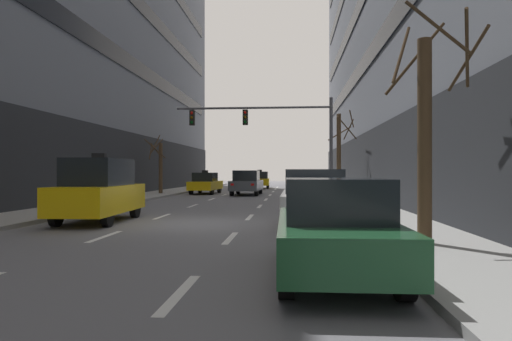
{
  "coord_description": "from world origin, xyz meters",
  "views": [
    {
      "loc": [
        3.17,
        -13.93,
        1.68
      ],
      "look_at": [
        0.54,
        18.03,
        1.73
      ],
      "focal_mm": 30.82,
      "sensor_mm": 36.0,
      "label": 1
    }
  ],
  "objects_px": {
    "taxi_driving_0": "(260,180)",
    "car_driving_2": "(247,183)",
    "street_tree_1": "(160,165)",
    "street_tree_2": "(339,153)",
    "taxi_driving_3": "(206,183)",
    "traffic_signal_0": "(273,127)",
    "taxi_driving_1": "(99,190)",
    "car_parked_0": "(334,228)",
    "car_parked_1": "(314,198)",
    "street_tree_0": "(426,131)"
  },
  "relations": [
    {
      "from": "traffic_signal_0",
      "to": "street_tree_0",
      "type": "bearing_deg",
      "value": -74.86
    },
    {
      "from": "taxi_driving_1",
      "to": "taxi_driving_0",
      "type": "bearing_deg",
      "value": 83.58
    },
    {
      "from": "street_tree_1",
      "to": "street_tree_2",
      "type": "height_order",
      "value": "street_tree_2"
    },
    {
      "from": "car_parked_0",
      "to": "street_tree_0",
      "type": "distance_m",
      "value": 3.86
    },
    {
      "from": "car_driving_2",
      "to": "traffic_signal_0",
      "type": "relative_size",
      "value": 0.54
    },
    {
      "from": "taxi_driving_0",
      "to": "car_driving_2",
      "type": "xyz_separation_m",
      "value": [
        -0.05,
        -11.85,
        0.04
      ]
    },
    {
      "from": "taxi_driving_1",
      "to": "street_tree_1",
      "type": "xyz_separation_m",
      "value": [
        -2.84,
        15.95,
        1.05
      ]
    },
    {
      "from": "taxi_driving_3",
      "to": "street_tree_2",
      "type": "relative_size",
      "value": 0.83
    },
    {
      "from": "taxi_driving_0",
      "to": "car_parked_1",
      "type": "relative_size",
      "value": 0.96
    },
    {
      "from": "car_parked_0",
      "to": "car_driving_2",
      "type": "bearing_deg",
      "value": 99.2
    },
    {
      "from": "taxi_driving_0",
      "to": "traffic_signal_0",
      "type": "relative_size",
      "value": 0.52
    },
    {
      "from": "car_driving_2",
      "to": "taxi_driving_3",
      "type": "relative_size",
      "value": 1.09
    },
    {
      "from": "car_driving_2",
      "to": "car_parked_1",
      "type": "relative_size",
      "value": 1.01
    },
    {
      "from": "car_parked_0",
      "to": "street_tree_1",
      "type": "xyz_separation_m",
      "value": [
        -9.9,
        23.01,
        1.32
      ]
    },
    {
      "from": "taxi_driving_0",
      "to": "street_tree_2",
      "type": "relative_size",
      "value": 0.86
    },
    {
      "from": "car_driving_2",
      "to": "car_parked_1",
      "type": "bearing_deg",
      "value": -77.4
    },
    {
      "from": "car_parked_0",
      "to": "car_parked_1",
      "type": "distance_m",
      "value": 6.6
    },
    {
      "from": "taxi_driving_3",
      "to": "traffic_signal_0",
      "type": "distance_m",
      "value": 10.33
    },
    {
      "from": "taxi_driving_0",
      "to": "taxi_driving_1",
      "type": "xyz_separation_m",
      "value": [
        -3.23,
        -28.73,
        0.24
      ]
    },
    {
      "from": "car_parked_0",
      "to": "street_tree_2",
      "type": "relative_size",
      "value": 0.82
    },
    {
      "from": "street_tree_0",
      "to": "street_tree_2",
      "type": "relative_size",
      "value": 0.96
    },
    {
      "from": "street_tree_2",
      "to": "traffic_signal_0",
      "type": "bearing_deg",
      "value": -143.41
    },
    {
      "from": "traffic_signal_0",
      "to": "street_tree_2",
      "type": "relative_size",
      "value": 1.68
    },
    {
      "from": "taxi_driving_1",
      "to": "street_tree_0",
      "type": "relative_size",
      "value": 0.89
    },
    {
      "from": "taxi_driving_3",
      "to": "street_tree_2",
      "type": "height_order",
      "value": "street_tree_2"
    },
    {
      "from": "taxi_driving_1",
      "to": "taxi_driving_3",
      "type": "distance_m",
      "value": 18.17
    },
    {
      "from": "street_tree_1",
      "to": "taxi_driving_0",
      "type": "bearing_deg",
      "value": 64.57
    },
    {
      "from": "street_tree_1",
      "to": "street_tree_2",
      "type": "distance_m",
      "value": 12.51
    },
    {
      "from": "traffic_signal_0",
      "to": "car_parked_0",
      "type": "bearing_deg",
      "value": -84.29
    },
    {
      "from": "taxi_driving_3",
      "to": "car_parked_0",
      "type": "bearing_deg",
      "value": -74.29
    },
    {
      "from": "street_tree_2",
      "to": "taxi_driving_3",
      "type": "bearing_deg",
      "value": 150.53
    },
    {
      "from": "taxi_driving_0",
      "to": "car_driving_2",
      "type": "distance_m",
      "value": 11.85
    },
    {
      "from": "car_driving_2",
      "to": "taxi_driving_3",
      "type": "bearing_deg",
      "value": 158.3
    },
    {
      "from": "street_tree_0",
      "to": "street_tree_2",
      "type": "bearing_deg",
      "value": 89.96
    },
    {
      "from": "taxi_driving_1",
      "to": "car_parked_0",
      "type": "distance_m",
      "value": 9.98
    },
    {
      "from": "taxi_driving_0",
      "to": "car_parked_0",
      "type": "distance_m",
      "value": 35.99
    },
    {
      "from": "traffic_signal_0",
      "to": "street_tree_1",
      "type": "distance_m",
      "value": 10.32
    },
    {
      "from": "car_driving_2",
      "to": "car_parked_0",
      "type": "xyz_separation_m",
      "value": [
        3.88,
        -23.94,
        -0.08
      ]
    },
    {
      "from": "taxi_driving_1",
      "to": "traffic_signal_0",
      "type": "relative_size",
      "value": 0.51
    },
    {
      "from": "taxi_driving_1",
      "to": "car_driving_2",
      "type": "height_order",
      "value": "taxi_driving_1"
    },
    {
      "from": "street_tree_2",
      "to": "car_parked_0",
      "type": "bearing_deg",
      "value": -96.31
    },
    {
      "from": "taxi_driving_0",
      "to": "street_tree_1",
      "type": "relative_size",
      "value": 1.08
    },
    {
      "from": "street_tree_2",
      "to": "taxi_driving_1",
      "type": "bearing_deg",
      "value": -125.68
    },
    {
      "from": "taxi_driving_0",
      "to": "car_driving_2",
      "type": "bearing_deg",
      "value": -90.24
    },
    {
      "from": "traffic_signal_0",
      "to": "street_tree_1",
      "type": "height_order",
      "value": "traffic_signal_0"
    },
    {
      "from": "taxi_driving_0",
      "to": "street_tree_2",
      "type": "distance_m",
      "value": 17.05
    },
    {
      "from": "car_parked_1",
      "to": "traffic_signal_0",
      "type": "xyz_separation_m",
      "value": [
        -1.7,
        10.46,
        3.24
      ]
    },
    {
      "from": "taxi_driving_3",
      "to": "street_tree_1",
      "type": "bearing_deg",
      "value": -141.77
    },
    {
      "from": "taxi_driving_0",
      "to": "car_parked_0",
      "type": "relative_size",
      "value": 1.05
    },
    {
      "from": "taxi_driving_0",
      "to": "street_tree_2",
      "type": "height_order",
      "value": "street_tree_2"
    }
  ]
}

